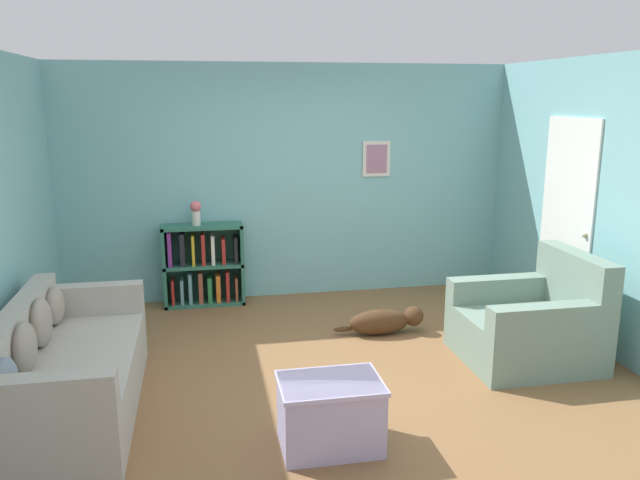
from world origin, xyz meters
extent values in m
plane|color=brown|center=(0.00, 0.00, 0.00)|extent=(14.00, 14.00, 0.00)
cube|color=#7AB7BC|center=(0.00, 2.25, 1.30)|extent=(5.60, 0.10, 2.60)
cube|color=silver|center=(1.00, 2.19, 1.55)|extent=(0.32, 0.02, 0.40)
cube|color=#A37089|center=(1.00, 2.18, 1.55)|extent=(0.24, 0.01, 0.32)
cube|color=#7AB7BC|center=(2.55, 0.00, 1.30)|extent=(0.10, 5.00, 2.60)
cube|color=white|center=(2.49, 0.70, 1.02)|extent=(0.02, 0.84, 2.05)
sphere|color=tan|center=(2.46, 0.35, 1.00)|extent=(0.05, 0.05, 0.05)
cube|color=#ADA89E|center=(-1.94, -0.26, 0.22)|extent=(0.87, 1.96, 0.44)
cube|color=#ADA89E|center=(-2.29, -0.26, 0.62)|extent=(0.16, 1.96, 0.35)
cube|color=#ADA89E|center=(-1.94, -1.16, 0.57)|extent=(0.87, 0.16, 0.25)
cube|color=#ADA89E|center=(-1.94, 0.64, 0.57)|extent=(0.87, 0.16, 0.25)
ellipsoid|color=slate|center=(-2.17, -0.95, 0.59)|extent=(0.14, 0.29, 0.29)
ellipsoid|color=gray|center=(-2.17, -0.49, 0.61)|extent=(0.14, 0.35, 0.35)
ellipsoid|color=gray|center=(-2.17, -0.03, 0.62)|extent=(0.14, 0.36, 0.36)
ellipsoid|color=gray|center=(-2.17, 0.43, 0.60)|extent=(0.14, 0.31, 0.31)
cube|color=#2D6B56|center=(-1.39, 2.03, 0.45)|extent=(0.04, 0.30, 0.89)
cube|color=#2D6B56|center=(-0.56, 2.03, 0.45)|extent=(0.04, 0.30, 0.89)
cube|color=#2D6B56|center=(-0.98, 2.17, 0.45)|extent=(0.86, 0.02, 0.89)
cube|color=#2D6B56|center=(-0.98, 2.03, 0.02)|extent=(0.86, 0.30, 0.04)
cube|color=#2D6B56|center=(-0.98, 2.03, 0.45)|extent=(0.86, 0.30, 0.04)
cube|color=#2D6B56|center=(-0.98, 2.03, 0.87)|extent=(0.86, 0.30, 0.04)
cube|color=#B22823|center=(-1.32, 2.02, 0.16)|extent=(0.03, 0.22, 0.29)
cube|color=#7A2D84|center=(-1.33, 2.02, 0.65)|extent=(0.04, 0.22, 0.38)
cube|color=#60939E|center=(-1.22, 2.02, 0.16)|extent=(0.03, 0.22, 0.29)
cube|color=black|center=(-1.20, 2.02, 0.64)|extent=(0.05, 0.22, 0.35)
cube|color=#60939E|center=(-1.13, 2.02, 0.19)|extent=(0.04, 0.22, 0.35)
cube|color=gold|center=(-1.08, 2.02, 0.63)|extent=(0.03, 0.22, 0.33)
cube|color=brown|center=(-1.02, 2.02, 0.20)|extent=(0.05, 0.22, 0.36)
cube|color=#B22823|center=(-0.98, 2.02, 0.63)|extent=(0.04, 0.22, 0.34)
cube|color=#287A3D|center=(-0.92, 2.02, 0.17)|extent=(0.05, 0.22, 0.30)
cube|color=silver|center=(-0.87, 2.02, 0.62)|extent=(0.04, 0.22, 0.32)
cube|color=orange|center=(-0.83, 2.02, 0.18)|extent=(0.05, 0.22, 0.32)
cube|color=#B22823|center=(-0.76, 2.02, 0.60)|extent=(0.04, 0.22, 0.28)
cube|color=#B22823|center=(-0.73, 2.02, 0.20)|extent=(0.04, 0.22, 0.36)
cube|color=black|center=(-0.63, 2.02, 0.61)|extent=(0.03, 0.22, 0.29)
cube|color=brown|center=(-0.63, 2.02, 0.16)|extent=(0.03, 0.22, 0.28)
cube|color=gray|center=(1.72, -0.02, 0.21)|extent=(1.07, 0.99, 0.42)
cube|color=gray|center=(2.16, -0.02, 0.68)|extent=(0.18, 0.99, 0.52)
cube|color=gray|center=(1.72, -0.43, 0.53)|extent=(1.07, 0.18, 0.22)
cube|color=gray|center=(1.72, 0.38, 0.53)|extent=(1.07, 0.18, 0.22)
cube|color=#ADA3CC|center=(-0.22, -1.06, 0.23)|extent=(0.64, 0.44, 0.46)
cube|color=#BBB0DC|center=(-0.22, -1.06, 0.45)|extent=(0.67, 0.47, 0.03)
ellipsoid|color=#472D19|center=(0.66, 0.79, 0.12)|extent=(0.59, 0.22, 0.24)
sphere|color=#472D19|center=(1.00, 0.79, 0.16)|extent=(0.19, 0.19, 0.19)
ellipsoid|color=#472D19|center=(0.31, 0.83, 0.06)|extent=(0.20, 0.05, 0.05)
cylinder|color=silver|center=(-1.04, 2.03, 0.97)|extent=(0.09, 0.09, 0.15)
sphere|color=#E06B70|center=(-1.04, 2.03, 1.10)|extent=(0.12, 0.12, 0.12)
camera|label=1|loc=(-0.98, -4.66, 2.24)|focal=35.00mm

